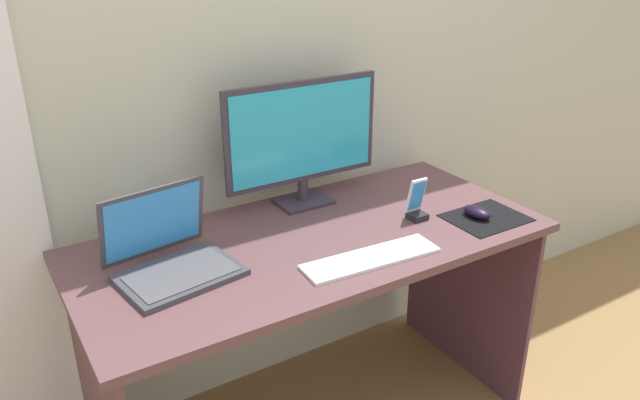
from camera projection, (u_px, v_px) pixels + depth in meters
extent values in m
cube|color=#BABDA5|center=(250.00, 53.00, 2.00)|extent=(6.00, 0.04, 2.50)
cube|color=brown|center=(314.00, 241.00, 1.90)|extent=(1.45, 0.67, 0.03)
cube|color=#593541|center=(466.00, 285.00, 2.38)|extent=(0.02, 0.63, 0.73)
cube|color=#322C37|center=(303.00, 201.00, 2.12)|extent=(0.18, 0.14, 0.01)
cylinder|color=#322C37|center=(303.00, 190.00, 2.10)|extent=(0.04, 0.04, 0.07)
cube|color=#322C37|center=(302.00, 132.00, 2.02)|extent=(0.56, 0.02, 0.34)
cube|color=#26A5BF|center=(304.00, 132.00, 2.01)|extent=(0.52, 0.00, 0.30)
cube|color=#3B3B41|center=(180.00, 275.00, 1.67)|extent=(0.34, 0.26, 0.02)
cube|color=#47474C|center=(182.00, 274.00, 1.65)|extent=(0.30, 0.20, 0.00)
cube|color=#3B3B41|center=(153.00, 221.00, 1.71)|extent=(0.31, 0.09, 0.21)
cube|color=#338CD8|center=(154.00, 222.00, 1.71)|extent=(0.28, 0.08, 0.18)
sphere|color=silver|center=(142.00, 219.00, 1.84)|extent=(0.15, 0.15, 0.15)
cube|color=white|center=(371.00, 258.00, 1.76)|extent=(0.42, 0.14, 0.01)
cube|color=black|center=(486.00, 218.00, 2.01)|extent=(0.25, 0.20, 0.00)
ellipsoid|color=black|center=(477.00, 212.00, 2.00)|extent=(0.07, 0.11, 0.04)
cube|color=black|center=(417.00, 216.00, 2.00)|extent=(0.06, 0.05, 0.02)
cube|color=white|center=(416.00, 195.00, 1.98)|extent=(0.06, 0.03, 0.12)
cube|color=#338CD8|center=(417.00, 196.00, 1.98)|extent=(0.05, 0.02, 0.10)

